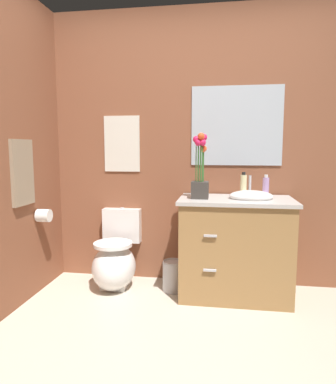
{
  "coord_description": "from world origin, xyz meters",
  "views": [
    {
      "loc": [
        0.19,
        -1.74,
        1.25
      ],
      "look_at": [
        -0.25,
        1.11,
        0.89
      ],
      "focal_mm": 32.61,
      "sensor_mm": 36.0,
      "label": 1
    }
  ],
  "objects": [
    {
      "name": "trash_bin",
      "position": [
        -0.22,
        1.18,
        0.14
      ],
      "size": [
        0.18,
        0.18,
        0.27
      ],
      "color": "#B7B7BC",
      "rests_on": "ground_plane"
    },
    {
      "name": "soap_bottle",
      "position": [
        0.55,
        1.21,
        0.93
      ],
      "size": [
        0.05,
        0.05,
        0.2
      ],
      "color": "#B28CBF",
      "rests_on": "vanity_cabinet"
    },
    {
      "name": "wall_mirror",
      "position": [
        0.31,
        1.46,
        1.45
      ],
      "size": [
        0.8,
        0.01,
        0.7
      ],
      "primitive_type": "cube",
      "color": "#B2BCC6"
    },
    {
      "name": "lotion_bottle",
      "position": [
        0.38,
        1.26,
        0.94
      ],
      "size": [
        0.05,
        0.05,
        0.21
      ],
      "color": "beige",
      "rests_on": "vanity_cabinet"
    },
    {
      "name": "flower_vase",
      "position": [
        0.02,
        1.12,
        1.05
      ],
      "size": [
        0.14,
        0.14,
        0.54
      ],
      "color": "#38332D",
      "rests_on": "vanity_cabinet"
    },
    {
      "name": "wall_poster",
      "position": [
        -0.74,
        1.46,
        1.29
      ],
      "size": [
        0.34,
        0.01,
        0.52
      ],
      "primitive_type": "cube",
      "color": "silver"
    },
    {
      "name": "ground_plane",
      "position": [
        0.0,
        0.0,
        0.0
      ],
      "size": [
        9.19,
        9.19,
        0.0
      ],
      "primitive_type": "plane",
      "color": "beige"
    },
    {
      "name": "wall_back",
      "position": [
        0.2,
        1.49,
        1.25
      ],
      "size": [
        4.29,
        0.05,
        2.5
      ],
      "primitive_type": "cube",
      "color": "brown",
      "rests_on": "ground_plane"
    },
    {
      "name": "toilet",
      "position": [
        -0.74,
        1.19,
        0.24
      ],
      "size": [
        0.38,
        0.59,
        0.69
      ],
      "color": "white",
      "rests_on": "ground_plane"
    },
    {
      "name": "toilet_paper_roll",
      "position": [
        -1.31,
        0.99,
        0.68
      ],
      "size": [
        0.11,
        0.11,
        0.11
      ],
      "primitive_type": "cylinder",
      "rotation": [
        0.0,
        1.57,
        0.0
      ],
      "color": "white"
    },
    {
      "name": "vanity_cabinet",
      "position": [
        0.32,
        1.16,
        0.43
      ],
      "size": [
        0.94,
        0.56,
        1.02
      ],
      "color": "#9E7242",
      "rests_on": "ground_plane"
    },
    {
      "name": "hanging_towel",
      "position": [
        -1.36,
        0.79,
        1.06
      ],
      "size": [
        0.03,
        0.28,
        0.52
      ],
      "primitive_type": "cube",
      "color": "gray"
    }
  ]
}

